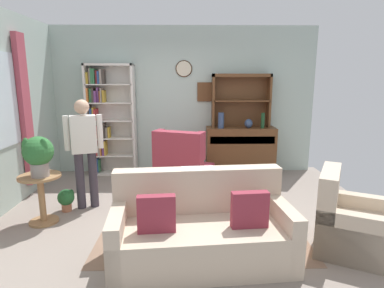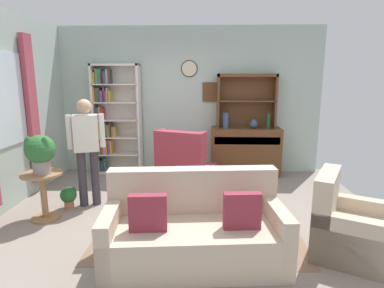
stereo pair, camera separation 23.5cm
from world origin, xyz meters
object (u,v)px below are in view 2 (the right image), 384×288
(sideboard_hutch, at_px, (247,93))
(potted_plant_large, at_px, (40,151))
(plant_stand, at_px, (43,191))
(potted_plant_small, at_px, (69,196))
(vase_round, at_px, (254,124))
(armchair_floral, at_px, (350,230))
(sideboard, at_px, (245,149))
(bookshelf, at_px, (113,119))
(wingback_chair, at_px, (185,170))
(bottle_wine, at_px, (268,121))
(couch_floral, at_px, (194,231))
(vase_tall, at_px, (226,121))
(person_reading, at_px, (87,145))

(sideboard_hutch, xyz_separation_m, potted_plant_large, (-2.87, -2.24, -0.62))
(plant_stand, relative_size, potted_plant_small, 2.03)
(vase_round, bearing_deg, armchair_floral, -77.53)
(sideboard, bearing_deg, bookshelf, 178.15)
(sideboard_hutch, distance_m, wingback_chair, 1.97)
(potted_plant_large, height_order, potted_plant_small, potted_plant_large)
(bookshelf, height_order, potted_plant_small, bookshelf)
(sideboard_hutch, distance_m, bottle_wine, 0.66)
(couch_floral, distance_m, potted_plant_small, 2.23)
(bookshelf, bearing_deg, bottle_wine, -3.34)
(vase_round, bearing_deg, bottle_wine, -4.95)
(sideboard, distance_m, potted_plant_large, 3.60)
(vase_tall, distance_m, person_reading, 2.57)
(bookshelf, relative_size, plant_stand, 3.28)
(bottle_wine, relative_size, potted_plant_large, 0.56)
(bookshelf, xyz_separation_m, sideboard, (2.55, -0.08, -0.56))
(plant_stand, relative_size, person_reading, 0.41)
(bookshelf, distance_m, plant_stand, 2.29)
(bookshelf, relative_size, potted_plant_large, 4.13)
(bookshelf, bearing_deg, person_reading, -87.39)
(sideboard_hutch, bearing_deg, sideboard, -90.00)
(vase_tall, relative_size, vase_round, 1.71)
(bookshelf, relative_size, vase_tall, 7.21)
(person_reading, bearing_deg, wingback_chair, 21.76)
(couch_floral, bearing_deg, sideboard, 73.28)
(vase_tall, distance_m, armchair_floral, 3.08)
(vase_tall, distance_m, bottle_wine, 0.78)
(sideboard_hutch, height_order, armchair_floral, sideboard_hutch)
(couch_floral, xyz_separation_m, potted_plant_small, (-1.84, 1.25, -0.13))
(bookshelf, xyz_separation_m, plant_stand, (-0.35, -2.16, -0.67))
(bookshelf, distance_m, sideboard_hutch, 2.59)
(vase_round, xyz_separation_m, armchair_floral, (0.61, -2.77, -0.72))
(bookshelf, relative_size, sideboard_hutch, 1.91)
(vase_round, height_order, armchair_floral, vase_round)
(bookshelf, height_order, sideboard, bookshelf)
(bookshelf, distance_m, vase_tall, 2.16)
(sideboard_hutch, xyz_separation_m, vase_round, (0.13, -0.18, -0.55))
(person_reading, bearing_deg, plant_stand, -130.77)
(potted_plant_small, bearing_deg, couch_floral, -34.16)
(sideboard_hutch, bearing_deg, person_reading, -145.66)
(sideboard_hutch, relative_size, wingback_chair, 1.05)
(sideboard_hutch, height_order, vase_tall, sideboard_hutch)
(armchair_floral, distance_m, wingback_chair, 2.58)
(bookshelf, relative_size, person_reading, 1.35)
(sideboard, bearing_deg, plant_stand, -144.39)
(vase_tall, xyz_separation_m, armchair_floral, (1.13, -2.75, -0.78))
(wingback_chair, distance_m, potted_plant_large, 2.16)
(wingback_chair, relative_size, potted_plant_small, 3.33)
(bookshelf, bearing_deg, potted_plant_small, -95.87)
(vase_round, bearing_deg, wingback_chair, -141.85)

